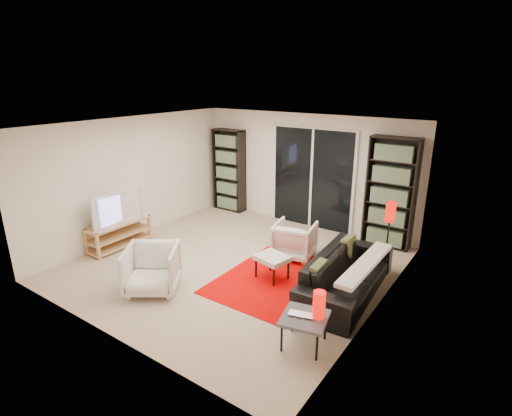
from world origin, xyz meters
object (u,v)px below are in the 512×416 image
(ottoman, at_px, (272,259))
(floor_lamp, at_px, (390,220))
(tv_stand, at_px, (120,234))
(sofa, at_px, (347,274))
(armchair_back, at_px, (294,240))
(side_table, at_px, (304,320))
(bookshelf_right, at_px, (390,193))
(armchair_front, at_px, (152,269))
(bookshelf_left, at_px, (229,170))

(ottoman, xyz_separation_m, floor_lamp, (1.41, 1.35, 0.55))
(tv_stand, xyz_separation_m, sofa, (4.25, 0.85, 0.05))
(armchair_back, distance_m, side_table, 2.52)
(bookshelf_right, distance_m, armchair_front, 4.50)
(sofa, bearing_deg, armchair_front, 119.59)
(armchair_back, bearing_deg, bookshelf_left, -41.03)
(ottoman, xyz_separation_m, side_table, (1.23, -1.21, 0.02))
(armchair_front, height_order, side_table, armchair_front)
(tv_stand, bearing_deg, bookshelf_right, 35.67)
(bookshelf_left, relative_size, floor_lamp, 1.63)
(tv_stand, bearing_deg, armchair_front, -23.14)
(armchair_back, bearing_deg, tv_stand, 15.09)
(tv_stand, height_order, ottoman, tv_stand)
(side_table, bearing_deg, bookshelf_left, 137.99)
(armchair_front, bearing_deg, floor_lamp, 10.14)
(ottoman, relative_size, side_table, 0.92)
(bookshelf_right, xyz_separation_m, tv_stand, (-4.16, -2.99, -0.79))
(sofa, xyz_separation_m, ottoman, (-1.17, -0.25, 0.03))
(bookshelf_left, relative_size, bookshelf_right, 0.93)
(bookshelf_left, relative_size, ottoman, 3.34)
(floor_lamp, bearing_deg, tv_stand, -156.57)
(bookshelf_left, relative_size, sofa, 0.90)
(armchair_back, bearing_deg, floor_lamp, -176.54)
(tv_stand, height_order, side_table, tv_stand)
(bookshelf_left, distance_m, ottoman, 3.71)
(tv_stand, bearing_deg, side_table, -8.08)
(armchair_back, height_order, ottoman, armchair_back)
(armchair_front, height_order, floor_lamp, floor_lamp)
(bookshelf_left, distance_m, sofa, 4.53)
(ottoman, distance_m, side_table, 1.72)
(floor_lamp, bearing_deg, ottoman, -136.15)
(armchair_front, relative_size, side_table, 1.23)
(tv_stand, relative_size, armchair_back, 1.77)
(armchair_back, relative_size, floor_lamp, 0.59)
(tv_stand, xyz_separation_m, armchair_front, (1.79, -0.76, 0.09))
(armchair_back, xyz_separation_m, armchair_front, (-1.18, -2.28, 0.03))
(armchair_front, bearing_deg, armchair_back, 27.77)
(bookshelf_left, xyz_separation_m, armchair_front, (1.47, -3.75, -0.62))
(bookshelf_left, distance_m, armchair_back, 3.10)
(ottoman, bearing_deg, bookshelf_right, 65.67)
(floor_lamp, bearing_deg, bookshelf_left, 165.95)
(bookshelf_right, xyz_separation_m, ottoman, (-1.08, -2.40, -0.71))
(bookshelf_right, xyz_separation_m, floor_lamp, (0.32, -1.04, -0.16))
(tv_stand, distance_m, armchair_back, 3.33)
(armchair_front, bearing_deg, ottoman, 11.41)
(side_table, distance_m, floor_lamp, 2.62)
(sofa, bearing_deg, ottoman, 98.65)
(armchair_front, relative_size, ottoman, 1.34)
(bookshelf_left, bearing_deg, armchair_front, -68.58)
(sofa, distance_m, ottoman, 1.19)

